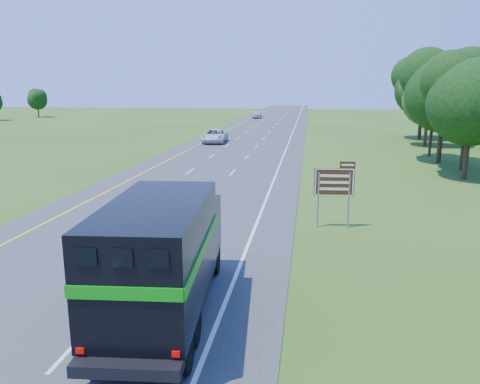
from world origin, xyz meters
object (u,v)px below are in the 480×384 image
(far_car, at_px, (257,114))
(exit_sign, at_px, (335,185))
(horse_truck, at_px, (163,253))
(white_suv, at_px, (215,136))

(far_car, xyz_separation_m, exit_sign, (13.42, -85.41, 1.32))
(far_car, bearing_deg, exit_sign, -82.40)
(horse_truck, height_order, white_suv, horse_truck)
(horse_truck, xyz_separation_m, exit_sign, (5.62, 10.45, 0.14))
(horse_truck, relative_size, far_car, 1.75)
(white_suv, distance_m, exit_sign, 38.13)
(horse_truck, height_order, exit_sign, horse_truck)
(horse_truck, bearing_deg, exit_sign, 57.03)
(white_suv, bearing_deg, horse_truck, -84.31)
(white_suv, relative_size, far_car, 1.24)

